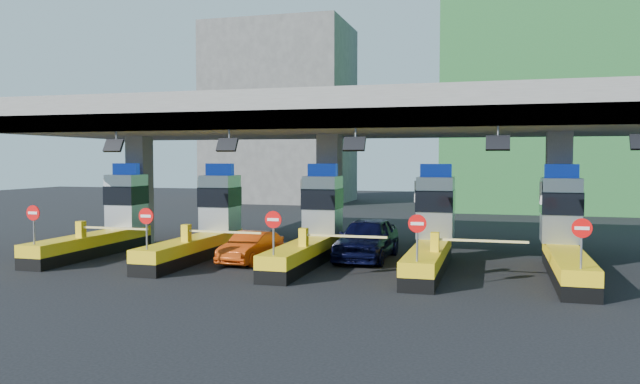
# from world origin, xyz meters

# --- Properties ---
(ground) EXTENTS (120.00, 120.00, 0.00)m
(ground) POSITION_xyz_m (0.00, 0.00, 0.00)
(ground) COLOR black
(ground) RESTS_ON ground
(toll_canopy) EXTENTS (28.00, 12.09, 7.00)m
(toll_canopy) POSITION_xyz_m (0.00, 2.87, 6.13)
(toll_canopy) COLOR slate
(toll_canopy) RESTS_ON ground
(toll_lane_far_left) EXTENTS (4.43, 8.00, 4.16)m
(toll_lane_far_left) POSITION_xyz_m (-10.00, 0.28, 1.40)
(toll_lane_far_left) COLOR black
(toll_lane_far_left) RESTS_ON ground
(toll_lane_left) EXTENTS (4.43, 8.00, 4.16)m
(toll_lane_left) POSITION_xyz_m (-5.00, 0.28, 1.40)
(toll_lane_left) COLOR black
(toll_lane_left) RESTS_ON ground
(toll_lane_center) EXTENTS (4.43, 8.00, 4.16)m
(toll_lane_center) POSITION_xyz_m (0.00, 0.28, 1.40)
(toll_lane_center) COLOR black
(toll_lane_center) RESTS_ON ground
(toll_lane_right) EXTENTS (4.43, 8.00, 4.16)m
(toll_lane_right) POSITION_xyz_m (5.00, 0.28, 1.40)
(toll_lane_right) COLOR black
(toll_lane_right) RESTS_ON ground
(toll_lane_far_right) EXTENTS (4.43, 8.00, 4.16)m
(toll_lane_far_right) POSITION_xyz_m (10.00, 0.28, 1.40)
(toll_lane_far_right) COLOR black
(toll_lane_far_right) RESTS_ON ground
(bg_building_scaffold) EXTENTS (18.00, 12.00, 28.00)m
(bg_building_scaffold) POSITION_xyz_m (12.00, 32.00, 14.00)
(bg_building_scaffold) COLOR #1E5926
(bg_building_scaffold) RESTS_ON ground
(bg_building_concrete) EXTENTS (14.00, 10.00, 18.00)m
(bg_building_concrete) POSITION_xyz_m (-14.00, 36.00, 9.00)
(bg_building_concrete) COLOR #4C4C49
(bg_building_concrete) RESTS_ON ground
(van) EXTENTS (2.30, 5.41, 1.82)m
(van) POSITION_xyz_m (2.10, 1.46, 0.91)
(van) COLOR black
(van) RESTS_ON ground
(red_car) EXTENTS (1.67, 3.99, 1.28)m
(red_car) POSITION_xyz_m (-2.48, -0.61, 0.64)
(red_car) COLOR #B33A0D
(red_car) RESTS_ON ground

